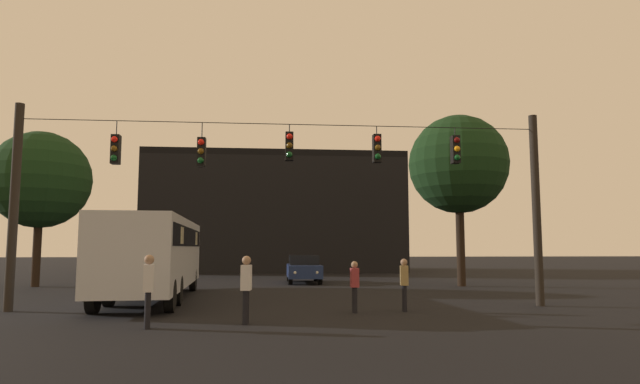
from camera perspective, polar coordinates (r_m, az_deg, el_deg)
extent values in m
plane|color=black|center=(29.40, -4.30, -9.74)|extent=(168.00, 168.00, 0.00)
cylinder|color=black|center=(19.31, -29.83, -1.26)|extent=(0.28, 0.28, 6.55)
cylinder|color=black|center=(19.76, 22.07, -1.70)|extent=(0.28, 0.28, 6.55)
cylinder|color=black|center=(17.99, -3.50, 7.22)|extent=(17.10, 0.02, 0.02)
cylinder|color=black|center=(18.62, -20.87, 6.39)|extent=(0.03, 0.03, 0.46)
cube|color=black|center=(18.48, -20.95, 4.25)|extent=(0.26, 0.32, 0.95)
sphere|color=red|center=(18.37, -21.06, 5.27)|extent=(0.20, 0.20, 0.20)
sphere|color=#5B3D0C|center=(18.31, -21.10, 4.35)|extent=(0.20, 0.20, 0.20)
sphere|color=#0C4219|center=(18.26, -21.13, 3.42)|extent=(0.20, 0.20, 0.20)
cylinder|color=black|center=(18.07, -12.47, 6.44)|extent=(0.03, 0.03, 0.50)
cube|color=black|center=(17.93, -12.52, 4.17)|extent=(0.26, 0.32, 0.95)
sphere|color=red|center=(17.81, -12.57, 5.22)|extent=(0.20, 0.20, 0.20)
sphere|color=#5B3D0C|center=(17.76, -12.59, 4.27)|extent=(0.20, 0.20, 0.20)
sphere|color=#0C4219|center=(17.71, -12.61, 3.31)|extent=(0.20, 0.20, 0.20)
cylinder|color=black|center=(17.96, -3.28, 6.77)|extent=(0.03, 0.03, 0.27)
cube|color=black|center=(17.84, -3.29, 4.86)|extent=(0.26, 0.32, 0.95)
sphere|color=red|center=(17.72, -3.27, 5.93)|extent=(0.20, 0.20, 0.20)
sphere|color=#5B3D0C|center=(17.66, -3.27, 4.97)|extent=(0.20, 0.20, 0.20)
sphere|color=#0C4219|center=(17.61, -3.28, 4.02)|extent=(0.20, 0.20, 0.20)
cylinder|color=black|center=(18.30, 6.06, 6.53)|extent=(0.03, 0.03, 0.28)
cube|color=black|center=(18.17, 6.08, 4.63)|extent=(0.26, 0.32, 0.95)
sphere|color=red|center=(18.06, 6.18, 5.67)|extent=(0.20, 0.20, 0.20)
sphere|color=#5B3D0C|center=(18.00, 6.19, 4.73)|extent=(0.20, 0.20, 0.20)
sphere|color=#0C4219|center=(17.95, 6.20, 3.79)|extent=(0.20, 0.20, 0.20)
cylinder|color=black|center=(19.01, 14.18, 6.21)|extent=(0.03, 0.03, 0.28)
cube|color=black|center=(18.89, 14.23, 4.39)|extent=(0.26, 0.32, 0.95)
sphere|color=#510A0A|center=(18.78, 14.39, 5.39)|extent=(0.20, 0.20, 0.20)
sphere|color=orange|center=(18.73, 14.41, 4.49)|extent=(0.20, 0.20, 0.20)
sphere|color=#0C4219|center=(18.68, 14.44, 3.58)|extent=(0.20, 0.20, 0.20)
cube|color=#B7BCC6|center=(21.35, -17.18, -6.24)|extent=(3.13, 11.13, 2.50)
cube|color=black|center=(21.35, -17.13, -4.60)|extent=(3.13, 10.47, 0.70)
cylinder|color=black|center=(25.48, -18.43, -8.92)|extent=(0.34, 1.01, 1.00)
cylinder|color=black|center=(25.20, -13.39, -9.10)|extent=(0.34, 1.01, 1.00)
cylinder|color=black|center=(19.45, -21.55, -9.84)|extent=(0.34, 1.01, 1.00)
cylinder|color=black|center=(19.08, -14.94, -10.13)|extent=(0.34, 1.01, 1.00)
cylinder|color=black|center=(17.53, -23.02, -10.25)|extent=(0.34, 1.01, 1.00)
cylinder|color=black|center=(17.12, -15.68, -10.62)|extent=(0.34, 1.01, 1.00)
cube|color=beige|center=(24.62, -16.00, -4.78)|extent=(2.60, 0.95, 0.56)
cube|color=beige|center=(18.64, -18.38, -4.41)|extent=(2.60, 0.95, 0.56)
cube|color=navy|center=(30.18, -1.75, -8.40)|extent=(1.82, 4.31, 0.68)
cube|color=black|center=(30.31, -1.76, -7.26)|extent=(1.59, 2.33, 0.52)
cylinder|color=black|center=(28.84, 0.00, -9.20)|extent=(0.22, 0.64, 0.64)
cylinder|color=black|center=(28.74, -3.18, -9.20)|extent=(0.22, 0.64, 0.64)
cylinder|color=black|center=(31.66, -0.45, -8.91)|extent=(0.22, 0.64, 0.64)
cylinder|color=black|center=(31.57, -3.35, -8.90)|extent=(0.22, 0.64, 0.64)
sphere|color=white|center=(28.12, -0.31, -8.59)|extent=(0.18, 0.18, 0.18)
sphere|color=white|center=(28.05, -2.68, -8.59)|extent=(0.18, 0.18, 0.18)
cylinder|color=black|center=(16.94, 9.02, -11.16)|extent=(0.14, 0.14, 0.80)
cylinder|color=black|center=(17.10, 8.99, -11.11)|extent=(0.14, 0.14, 0.80)
cube|color=#997F4C|center=(16.97, 8.96, -8.78)|extent=(0.30, 0.40, 0.60)
sphere|color=#8C6B51|center=(16.95, 8.94, -7.41)|extent=(0.22, 0.22, 0.22)
cylinder|color=black|center=(16.58, 3.69, -11.39)|extent=(0.14, 0.14, 0.76)
cylinder|color=black|center=(16.42, 3.76, -11.44)|extent=(0.14, 0.14, 0.76)
cube|color=maroon|center=(16.45, 3.71, -9.10)|extent=(0.25, 0.37, 0.57)
sphere|color=#8C6B51|center=(16.43, 3.70, -7.74)|extent=(0.21, 0.21, 0.21)
cylinder|color=black|center=(14.01, -17.90, -11.88)|extent=(0.14, 0.14, 0.88)
cylinder|color=black|center=(13.85, -17.93, -11.95)|extent=(0.14, 0.14, 0.88)
cube|color=silver|center=(13.87, -17.81, -8.74)|extent=(0.30, 0.40, 0.66)
sphere|color=#8C6B51|center=(13.85, -17.75, -6.87)|extent=(0.24, 0.24, 0.24)
cylinder|color=black|center=(14.23, -7.86, -12.05)|extent=(0.14, 0.14, 0.86)
cylinder|color=black|center=(14.08, -7.97, -12.12)|extent=(0.14, 0.14, 0.86)
cube|color=silver|center=(14.09, -7.87, -9.03)|extent=(0.28, 0.39, 0.65)
sphere|color=#8C6B51|center=(14.08, -7.85, -7.24)|extent=(0.23, 0.23, 0.23)
cube|color=black|center=(45.91, -4.77, -2.75)|extent=(20.46, 10.84, 8.99)
cube|color=black|center=(46.41, -4.72, 3.11)|extent=(20.46, 10.84, 0.50)
cylinder|color=black|center=(28.45, 14.75, -5.18)|extent=(0.43, 0.43, 4.48)
sphere|color=black|center=(28.77, 14.54, 2.88)|extent=(5.12, 5.12, 5.12)
cylinder|color=black|center=(30.65, -27.95, -5.47)|extent=(0.40, 0.40, 3.68)
sphere|color=black|center=(30.84, -27.63, 1.17)|extent=(4.95, 4.95, 4.95)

